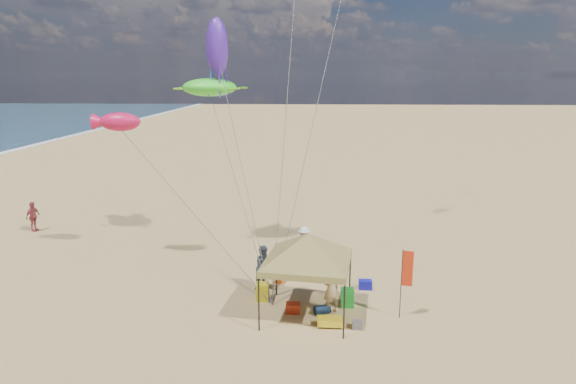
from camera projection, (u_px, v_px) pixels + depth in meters
The scene contains 18 objects.
ground at pixel (284, 311), 19.02m from camera, with size 280.00×280.00×0.00m, color tan.
canopy_tent at pixel (308, 237), 18.05m from camera, with size 5.97×5.97×3.71m.
feather_flag at pixel (406, 272), 18.08m from camera, with size 0.41×0.10×2.70m.
cooler_red at pixel (293, 308), 18.88m from camera, with size 0.54×0.38×0.38m, color red.
cooler_blue at pixel (365, 285), 21.00m from camera, with size 0.54×0.38×0.38m, color #131296.
bag_navy at pixel (322, 310), 18.77m from camera, with size 0.36×0.36×0.60m, color black.
bag_orange at pixel (281, 278), 21.68m from camera, with size 0.36×0.36×0.60m, color #FB600D.
chair_green at pixel (347, 297), 19.41m from camera, with size 0.50×0.50×0.70m, color green.
chair_yellow at pixel (263, 292), 19.93m from camera, with size 0.50×0.50×0.70m, color gold.
crate_grey at pixel (357, 325), 17.72m from camera, with size 0.34×0.30×0.28m, color slate.
beach_cart at pixel (330, 321), 17.84m from camera, with size 0.90×0.50×0.24m, color yellow.
person_near_a at pixel (331, 289), 18.72m from camera, with size 0.70×0.46×1.92m, color tan.
person_near_b at pixel (264, 267), 20.82m from camera, with size 0.93×0.73×1.92m, color #323A45.
person_near_c at pixel (304, 244), 24.12m from camera, with size 1.10×0.63×1.70m, color silver.
person_far_a at pixel (33, 216), 28.66m from camera, with size 1.03×0.43×1.76m, color #9B3B42.
turtle_kite at pixel (210, 87), 24.50m from camera, with size 2.68×2.15×0.89m, color #3DF42D.
fish_kite at pixel (120, 122), 22.72m from camera, with size 1.92×0.96×0.85m, color #D01449.
squid_kite at pixel (217, 47), 23.68m from camera, with size 1.06×1.06×2.77m, color #4B21A9.
Camera 1 is at (1.05, -17.44, 8.81)m, focal length 30.99 mm.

